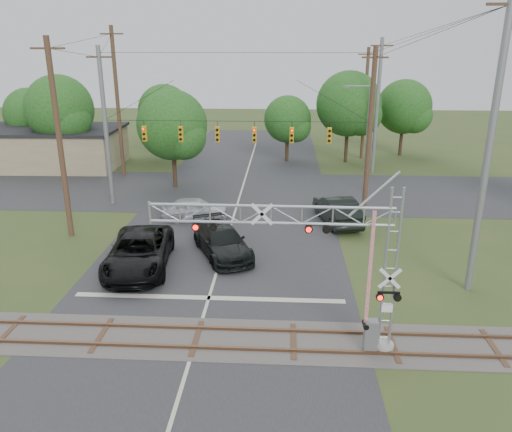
# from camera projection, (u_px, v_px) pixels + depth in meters

# --- Properties ---
(ground) EXTENTS (160.00, 160.00, 0.00)m
(ground) POSITION_uv_depth(u_px,v_px,m) (187.00, 369.00, 18.70)
(ground) COLOR #334721
(ground) RESTS_ON ground
(road_main) EXTENTS (14.00, 90.00, 0.02)m
(road_main) POSITION_uv_depth(u_px,v_px,m) (220.00, 260.00, 28.13)
(road_main) COLOR #2A2A2D
(road_main) RESTS_ON ground
(road_cross) EXTENTS (90.00, 12.00, 0.02)m
(road_cross) POSITION_uv_depth(u_px,v_px,m) (241.00, 191.00, 41.35)
(road_cross) COLOR #2A2A2D
(road_cross) RESTS_ON ground
(railroad_track) EXTENTS (90.00, 3.20, 0.17)m
(railroad_track) POSITION_uv_depth(u_px,v_px,m) (196.00, 338.00, 20.58)
(railroad_track) COLOR #49433F
(railroad_track) RESTS_ON ground
(crossing_gantry) EXTENTS (9.53, 0.86, 6.71)m
(crossing_gantry) POSITION_uv_depth(u_px,v_px,m) (316.00, 253.00, 18.65)
(crossing_gantry) COLOR gray
(crossing_gantry) RESTS_ON ground
(traffic_signal_span) EXTENTS (19.34, 0.36, 11.50)m
(traffic_signal_span) POSITION_uv_depth(u_px,v_px,m) (249.00, 131.00, 35.68)
(traffic_signal_span) COLOR gray
(traffic_signal_span) RESTS_ON ground
(pickup_black) EXTENTS (3.89, 7.17, 1.91)m
(pickup_black) POSITION_uv_depth(u_px,v_px,m) (139.00, 252.00, 26.83)
(pickup_black) COLOR black
(pickup_black) RESTS_ON ground
(car_dark) EXTENTS (4.52, 6.22, 1.67)m
(car_dark) POSITION_uv_depth(u_px,v_px,m) (222.00, 241.00, 28.60)
(car_dark) COLOR black
(car_dark) RESTS_ON ground
(sedan_silver) EXTENTS (4.69, 2.28, 1.54)m
(sedan_silver) POSITION_uv_depth(u_px,v_px,m) (195.00, 209.00, 34.48)
(sedan_silver) COLOR #B2B3BA
(sedan_silver) RESTS_ON ground
(suv_dark) EXTENTS (3.12, 5.91, 1.85)m
(suv_dark) POSITION_uv_depth(u_px,v_px,m) (337.00, 210.00, 33.78)
(suv_dark) COLOR black
(suv_dark) RESTS_ON ground
(commercial_building) EXTENTS (16.68, 8.90, 3.83)m
(commercial_building) POSITION_uv_depth(u_px,v_px,m) (37.00, 147.00, 49.29)
(commercial_building) COLOR gray
(commercial_building) RESTS_ON ground
(streetlight) EXTENTS (2.30, 0.24, 8.64)m
(streetlight) POSITION_uv_depth(u_px,v_px,m) (365.00, 133.00, 40.00)
(streetlight) COLOR gray
(streetlight) RESTS_ON ground
(utility_poles) EXTENTS (26.01, 30.50, 13.80)m
(utility_poles) POSITION_uv_depth(u_px,v_px,m) (278.00, 115.00, 38.20)
(utility_poles) COLOR #482B21
(utility_poles) RESTS_ON ground
(treeline) EXTENTS (54.41, 26.85, 9.16)m
(treeline) POSITION_uv_depth(u_px,v_px,m) (261.00, 114.00, 46.50)
(treeline) COLOR #362518
(treeline) RESTS_ON ground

